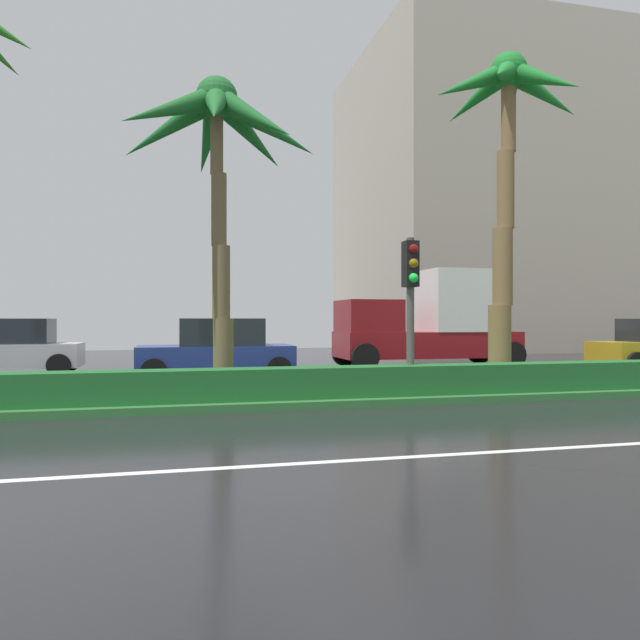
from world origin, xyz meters
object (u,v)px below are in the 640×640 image
(box_truck_lead, at_px, (429,324))
(palm_tree_centre_right, at_px, (507,130))
(car_in_traffic_second, at_px, (7,348))
(palm_tree_centre, at_px, (219,138))
(traffic_signal_median_right, at_px, (411,286))
(car_in_traffic_third, at_px, (217,350))

(box_truck_lead, bearing_deg, palm_tree_centre_right, 82.42)
(car_in_traffic_second, bearing_deg, palm_tree_centre, 130.78)
(palm_tree_centre, relative_size, car_in_traffic_second, 1.58)
(palm_tree_centre, bearing_deg, box_truck_lead, 40.22)
(palm_tree_centre_right, distance_m, traffic_signal_median_right, 5.33)
(palm_tree_centre, height_order, palm_tree_centre_right, palm_tree_centre_right)
(car_in_traffic_third, bearing_deg, box_truck_lead, -160.50)
(palm_tree_centre_right, xyz_separation_m, box_truck_lead, (0.87, 6.54, -4.83))
(car_in_traffic_third, distance_m, box_truck_lead, 8.15)
(car_in_traffic_second, bearing_deg, car_in_traffic_third, 155.23)
(palm_tree_centre_right, height_order, car_in_traffic_third, palm_tree_centre_right)
(traffic_signal_median_right, relative_size, car_in_traffic_third, 0.76)
(palm_tree_centre, relative_size, traffic_signal_median_right, 2.09)
(palm_tree_centre, bearing_deg, car_in_traffic_third, 86.49)
(car_in_traffic_second, xyz_separation_m, car_in_traffic_third, (6.08, -2.81, 0.00))
(traffic_signal_median_right, bearing_deg, box_truck_lead, 63.40)
(traffic_signal_median_right, distance_m, car_in_traffic_third, 6.65)
(traffic_signal_median_right, distance_m, car_in_traffic_second, 12.77)
(car_in_traffic_third, relative_size, box_truck_lead, 0.67)
(palm_tree_centre_right, distance_m, car_in_traffic_second, 15.50)
(palm_tree_centre, xyz_separation_m, palm_tree_centre_right, (7.02, 0.14, 0.76))
(traffic_signal_median_right, height_order, car_in_traffic_second, traffic_signal_median_right)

